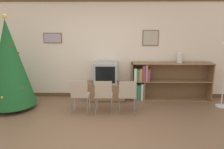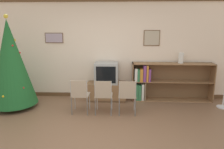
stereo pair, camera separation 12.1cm
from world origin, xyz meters
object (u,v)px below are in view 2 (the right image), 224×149
christmas_tree (11,63)px  bookshelf (158,82)px  tv_console (107,91)px  television (106,73)px  folding_chair_left (80,94)px  folding_chair_right (127,95)px  folding_chair_center (103,95)px  vase (181,58)px

christmas_tree → bookshelf: christmas_tree is taller
tv_console → television: (0.00, -0.00, 0.52)m
folding_chair_left → folding_chair_right: same height
christmas_tree → folding_chair_center: size_ratio=2.76×
tv_console → folding_chair_left: (-0.54, -0.98, 0.23)m
television → folding_chair_right: bearing=-60.9°
folding_chair_left → vase: vase is taller
folding_chair_right → television: bearing=119.1°
folding_chair_right → vase: size_ratio=2.97×
tv_console → bookshelf: bearing=3.2°
folding_chair_center → bookshelf: (1.40, 1.06, 0.04)m
folding_chair_center → bookshelf: 1.75m
tv_console → vase: 2.18m
christmas_tree → bookshelf: (3.66, 0.71, -0.61)m
folding_chair_left → bookshelf: bearing=28.5°
folding_chair_right → vase: vase is taller
folding_chair_left → folding_chair_center: same height
folding_chair_center → folding_chair_right: same height
christmas_tree → bookshelf: size_ratio=1.05×
folding_chair_left → tv_console: bearing=61.0°
television → folding_chair_center: bearing=-90.0°
television → bookshelf: bearing=3.4°
vase → television: bearing=-176.9°
folding_chair_left → folding_chair_center: bearing=0.0°
folding_chair_left → folding_chair_right: size_ratio=1.00×
folding_chair_center → bookshelf: bookshelf is taller
folding_chair_left → folding_chair_right: 1.08m
tv_console → folding_chair_right: bearing=-61.0°
tv_console → folding_chair_left: 1.14m
folding_chair_center → vase: vase is taller
folding_chair_center → tv_console: bearing=90.0°
tv_console → vase: bearing=3.1°
television → bookshelf: television is taller
folding_chair_center → christmas_tree: bearing=171.4°
folding_chair_left → vase: bearing=23.3°
christmas_tree → folding_chair_left: size_ratio=2.76×
christmas_tree → vase: size_ratio=8.19×
television → folding_chair_left: television is taller
christmas_tree → bookshelf: bearing=11.0°
bookshelf → vase: vase is taller
christmas_tree → tv_console: christmas_tree is taller
tv_console → vase: size_ratio=3.78×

